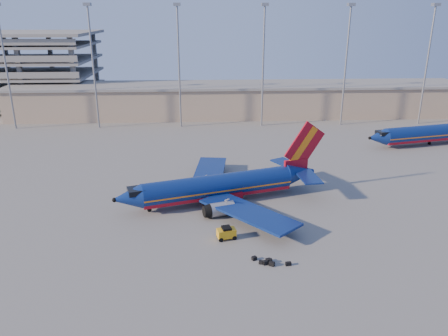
# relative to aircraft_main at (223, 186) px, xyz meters

# --- Properties ---
(ground) EXTENTS (220.00, 220.00, 0.00)m
(ground) POSITION_rel_aircraft_main_xyz_m (-3.16, -0.20, -2.37)
(ground) COLOR slate
(ground) RESTS_ON ground
(terminal_building) EXTENTS (122.00, 16.00, 8.50)m
(terminal_building) POSITION_rel_aircraft_main_xyz_m (6.84, 57.80, 1.95)
(terminal_building) COLOR gray
(terminal_building) RESTS_ON ground
(light_mast_row) EXTENTS (101.60, 1.60, 28.65)m
(light_mast_row) POSITION_rel_aircraft_main_xyz_m (1.84, 45.80, 15.19)
(light_mast_row) COLOR gray
(light_mast_row) RESTS_ON ground
(aircraft_main) EXTENTS (31.77, 30.08, 11.08)m
(aircraft_main) POSITION_rel_aircraft_main_xyz_m (0.00, 0.00, 0.00)
(aircraft_main) COLOR navy
(aircraft_main) RESTS_ON ground
(aircraft_second) EXTENTS (32.05, 14.26, 11.00)m
(aircraft_second) POSITION_rel_aircraft_main_xyz_m (46.35, 27.70, 0.16)
(aircraft_second) COLOR navy
(aircraft_second) RESTS_ON ground
(baggage_tug) EXTENTS (2.54, 1.87, 1.64)m
(baggage_tug) POSITION_rel_aircraft_main_xyz_m (-0.12, -11.64, -1.51)
(baggage_tug) COLOR gold
(baggage_tug) RESTS_ON ground
(luggage_pile) EXTENTS (4.33, 1.97, 0.53)m
(luggage_pile) POSITION_rel_aircraft_main_xyz_m (4.32, -17.56, -2.14)
(luggage_pile) COLOR black
(luggage_pile) RESTS_ON ground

